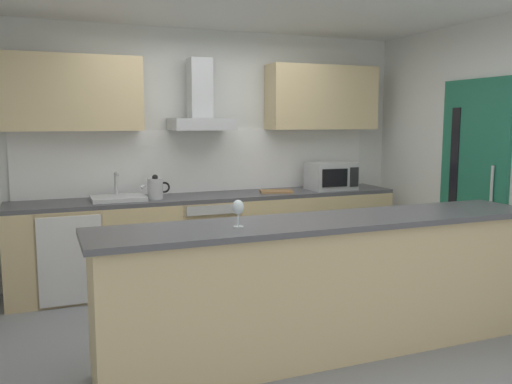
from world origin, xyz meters
TOP-DOWN VIEW (x-y plane):
  - ground at (0.00, 0.00)m, footprint 5.51×4.40m
  - wall_back at (0.00, 1.76)m, footprint 5.51×0.12m
  - wall_right at (2.32, 0.00)m, footprint 0.12×4.40m
  - backsplash_tile at (0.00, 1.69)m, footprint 3.83×0.02m
  - counter_back at (0.00, 1.38)m, footprint 3.97×0.60m
  - counter_island at (0.23, -0.60)m, footprint 3.34×0.64m
  - upper_cabinets at (-0.00, 1.53)m, footprint 3.92×0.32m
  - side_door at (2.24, 0.17)m, footprint 0.08×0.85m
  - oven at (-0.10, 1.36)m, footprint 0.60×0.62m
  - refrigerator at (-1.43, 1.35)m, footprint 0.58×0.60m
  - microwave at (1.34, 1.33)m, footprint 0.50×0.38m
  - sink at (-0.96, 1.37)m, footprint 0.50×0.40m
  - kettle at (-0.61, 1.32)m, footprint 0.29×0.15m
  - range_hood at (-0.10, 1.49)m, footprint 0.62×0.45m
  - wine_glass at (-0.47, -0.64)m, footprint 0.08×0.08m
  - chopping_board at (0.68, 1.33)m, footprint 0.39×0.30m

SIDE VIEW (x-z plane):
  - ground at x=0.00m, z-range -0.02..0.00m
  - refrigerator at x=-1.43m, z-range 0.00..0.85m
  - counter_back at x=0.00m, z-range 0.00..0.90m
  - oven at x=-0.10m, z-range 0.06..0.86m
  - counter_island at x=0.23m, z-range 0.01..0.98m
  - chopping_board at x=0.68m, z-range 0.90..0.92m
  - sink at x=-0.96m, z-range 0.80..1.06m
  - kettle at x=-0.61m, z-range 0.89..1.13m
  - side_door at x=2.24m, z-range 0.00..2.05m
  - microwave at x=1.34m, z-range 0.90..1.20m
  - wine_glass at x=-0.47m, z-range 1.01..1.19m
  - backsplash_tile at x=0.00m, z-range 0.90..1.56m
  - wall_back at x=0.00m, z-range 0.00..2.60m
  - wall_right at x=2.32m, z-range 0.00..2.60m
  - range_hood at x=-0.10m, z-range 1.43..2.15m
  - upper_cabinets at x=0.00m, z-range 1.56..2.26m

